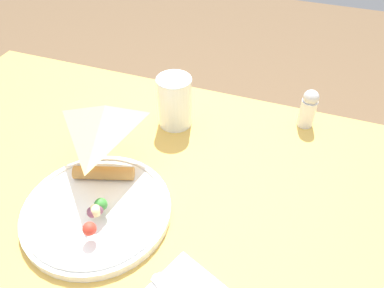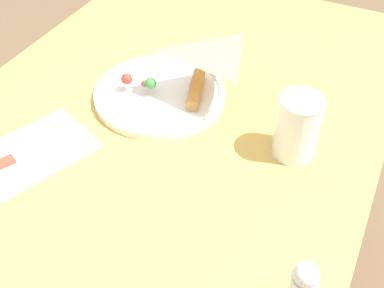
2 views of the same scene
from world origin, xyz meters
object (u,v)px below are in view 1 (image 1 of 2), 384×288
plate_pizza (97,208)px  dining_table (168,248)px  milk_glass (175,102)px  salt_shaker (308,108)px

plate_pizza → dining_table: bearing=-161.9°
milk_glass → salt_shaker: (-0.27, -0.09, -0.01)m
dining_table → milk_glass: size_ratio=11.30×
plate_pizza → salt_shaker: salt_shaker is taller
dining_table → salt_shaker: salt_shaker is taller
milk_glass → salt_shaker: bearing=-161.7°
plate_pizza → milk_glass: (-0.03, -0.28, 0.04)m
dining_table → plate_pizza: bearing=18.1°
dining_table → milk_glass: bearing=-72.4°
dining_table → milk_glass: milk_glass is taller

